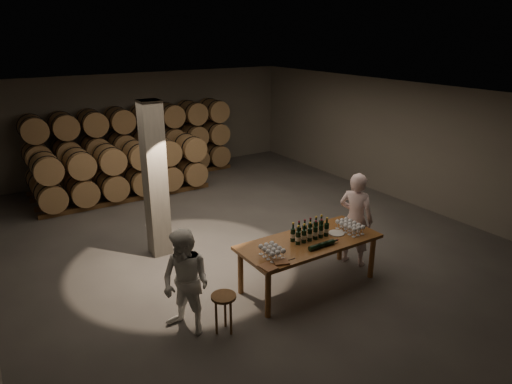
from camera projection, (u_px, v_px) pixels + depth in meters
room at (155, 181)px, 9.12m from camera, size 12.00×12.00×12.00m
tasting_table at (309, 246)px, 8.17m from camera, size 2.60×1.10×0.90m
barrel_stack_back at (135, 143)px, 13.84m from camera, size 6.26×0.95×2.31m
barrel_stack_front at (125, 170)px, 12.46m from camera, size 4.70×0.95×1.57m
bottle_cluster at (310, 232)px, 8.17m from camera, size 0.74×0.24×0.36m
lying_bottles at (322, 245)px, 7.87m from camera, size 0.64×0.09×0.09m
glass_cluster_left at (272, 249)px, 7.51m from camera, size 0.31×0.42×0.19m
glass_cluster_right at (350, 225)px, 8.46m from camera, size 0.31×0.53×0.18m
plate at (336, 233)px, 8.40m from camera, size 0.30×0.30×0.02m
notebook_near at (281, 262)px, 7.34m from camera, size 0.29×0.26×0.03m
notebook_corner at (268, 267)px, 7.19m from camera, size 0.24×0.29×0.02m
pen at (292, 259)px, 7.46m from camera, size 0.12×0.02×0.01m
stool at (224, 302)px, 6.95m from camera, size 0.39×0.39×0.65m
person_man at (356, 219)px, 8.92m from camera, size 0.69×0.82×1.90m
person_woman at (186, 283)px, 6.86m from camera, size 0.95×1.03×1.70m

